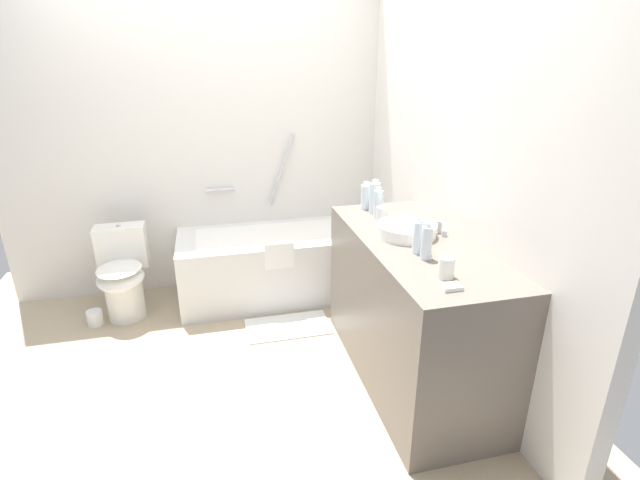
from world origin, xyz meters
TOP-DOWN VIEW (x-y plane):
  - ground_plane at (0.00, 0.00)m, footprint 3.80×3.80m
  - wall_back_tiled at (0.00, 1.30)m, footprint 3.20×0.10m
  - wall_right_mirror at (1.45, 0.00)m, footprint 0.10×2.89m
  - bathtub at (0.53, 0.91)m, footprint 1.66×0.69m
  - toilet at (-0.70, 0.86)m, footprint 0.37×0.53m
  - vanity_counter at (1.10, -0.34)m, footprint 0.61×1.46m
  - sink_basin at (1.07, -0.26)m, footprint 0.34×0.34m
  - sink_faucet at (1.27, -0.26)m, footprint 0.11×0.15m
  - water_bottle_0 at (1.01, 0.29)m, footprint 0.07×0.07m
  - water_bottle_1 at (1.03, -0.50)m, footprint 0.07×0.07m
  - water_bottle_2 at (1.03, -0.59)m, footprint 0.06×0.06m
  - water_bottle_3 at (1.03, 0.19)m, footprint 0.07×0.07m
  - water_bottle_4 at (1.02, 0.10)m, footprint 0.06×0.06m
  - drinking_glass_0 at (1.01, -0.01)m, footprint 0.07×0.07m
  - drinking_glass_1 at (1.03, -0.81)m, footprint 0.08×0.08m
  - soap_dish at (0.99, -0.93)m, footprint 0.09×0.06m
  - bath_mat at (0.46, 0.36)m, footprint 0.61×0.33m
  - toilet_paper_roll at (-0.92, 0.74)m, footprint 0.11×0.11m

SIDE VIEW (x-z plane):
  - ground_plane at x=0.00m, z-range 0.00..0.00m
  - bath_mat at x=0.46m, z-range 0.00..0.01m
  - toilet_paper_roll at x=-0.92m, z-range 0.00..0.11m
  - bathtub at x=0.53m, z-range -0.35..0.93m
  - toilet at x=-0.70m, z-range -0.01..0.67m
  - vanity_counter at x=1.10m, z-range 0.00..0.90m
  - soap_dish at x=0.99m, z-range 0.90..0.92m
  - sink_faucet at x=1.27m, z-range 0.89..0.97m
  - sink_basin at x=1.07m, z-range 0.90..0.97m
  - drinking_glass_1 at x=1.03m, z-range 0.90..1.00m
  - drinking_glass_0 at x=1.01m, z-range 0.90..1.00m
  - water_bottle_0 at x=1.01m, z-range 0.89..1.08m
  - water_bottle_1 at x=1.03m, z-range 0.89..1.08m
  - water_bottle_2 at x=1.03m, z-range 0.89..1.08m
  - water_bottle_4 at x=1.02m, z-range 0.89..1.09m
  - water_bottle_3 at x=1.03m, z-range 0.89..1.11m
  - wall_back_tiled at x=0.00m, z-range 0.00..2.53m
  - wall_right_mirror at x=1.45m, z-range 0.00..2.53m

